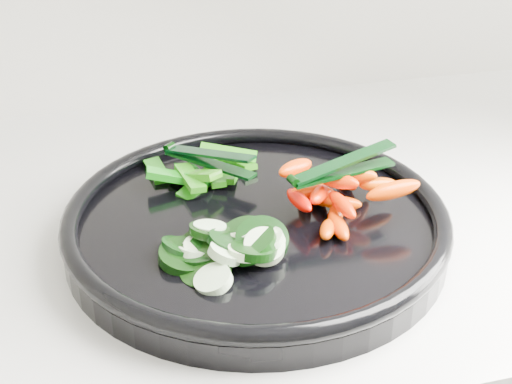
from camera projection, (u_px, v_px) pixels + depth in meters
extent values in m
cylinder|color=black|center=(256.00, 230.00, 0.70)|extent=(0.42, 0.42, 0.02)
torus|color=black|center=(256.00, 214.00, 0.69)|extent=(0.42, 0.42, 0.02)
cylinder|color=black|center=(206.00, 270.00, 0.61)|extent=(0.06, 0.06, 0.03)
cylinder|color=beige|center=(213.00, 280.00, 0.60)|extent=(0.05, 0.05, 0.02)
cylinder|color=black|center=(182.00, 249.00, 0.64)|extent=(0.06, 0.06, 0.03)
cylinder|color=#E5FCC9|center=(195.00, 253.00, 0.63)|extent=(0.04, 0.04, 0.02)
cylinder|color=black|center=(207.00, 253.00, 0.64)|extent=(0.05, 0.05, 0.02)
cylinder|color=beige|center=(200.00, 250.00, 0.64)|extent=(0.04, 0.04, 0.02)
cylinder|color=black|center=(212.00, 236.00, 0.66)|extent=(0.04, 0.04, 0.02)
cylinder|color=beige|center=(210.00, 236.00, 0.66)|extent=(0.03, 0.03, 0.02)
cylinder|color=black|center=(202.00, 253.00, 0.64)|extent=(0.07, 0.07, 0.02)
cylinder|color=#D6EFBF|center=(209.00, 251.00, 0.64)|extent=(0.05, 0.05, 0.01)
cylinder|color=black|center=(185.00, 257.00, 0.63)|extent=(0.07, 0.07, 0.02)
cylinder|color=beige|center=(195.00, 253.00, 0.63)|extent=(0.03, 0.03, 0.01)
cylinder|color=black|center=(199.00, 248.00, 0.64)|extent=(0.05, 0.05, 0.03)
cylinder|color=beige|center=(203.00, 246.00, 0.64)|extent=(0.04, 0.04, 0.02)
cylinder|color=black|center=(251.00, 245.00, 0.63)|extent=(0.06, 0.07, 0.03)
cylinder|color=beige|center=(267.00, 242.00, 0.63)|extent=(0.05, 0.05, 0.02)
cylinder|color=black|center=(209.00, 231.00, 0.65)|extent=(0.05, 0.05, 0.02)
cylinder|color=#DFF9C7|center=(210.00, 228.00, 0.65)|extent=(0.04, 0.04, 0.02)
cylinder|color=black|center=(227.00, 242.00, 0.63)|extent=(0.04, 0.05, 0.03)
cylinder|color=#B5D3A9|center=(226.00, 253.00, 0.62)|extent=(0.04, 0.04, 0.02)
cylinder|color=black|center=(262.00, 240.00, 0.64)|extent=(0.06, 0.06, 0.03)
cylinder|color=beige|center=(264.00, 247.00, 0.63)|extent=(0.05, 0.05, 0.03)
cylinder|color=black|center=(242.00, 231.00, 0.65)|extent=(0.04, 0.04, 0.02)
cylinder|color=#E0F3C3|center=(247.00, 232.00, 0.65)|extent=(0.04, 0.04, 0.02)
cylinder|color=black|center=(254.00, 250.00, 0.62)|extent=(0.06, 0.06, 0.02)
cylinder|color=#DCF1C1|center=(245.00, 252.00, 0.62)|extent=(0.04, 0.04, 0.02)
ellipsoid|color=red|center=(336.00, 213.00, 0.69)|extent=(0.04, 0.05, 0.02)
ellipsoid|color=#ED4500|center=(338.00, 226.00, 0.67)|extent=(0.02, 0.05, 0.02)
ellipsoid|color=#F45800|center=(305.00, 199.00, 0.71)|extent=(0.02, 0.04, 0.02)
ellipsoid|color=#FC4D00|center=(319.00, 195.00, 0.72)|extent=(0.02, 0.05, 0.02)
ellipsoid|color=#E33600|center=(328.00, 229.00, 0.66)|extent=(0.03, 0.04, 0.02)
ellipsoid|color=#FF5C00|center=(341.00, 203.00, 0.70)|extent=(0.05, 0.02, 0.02)
ellipsoid|color=#FF6600|center=(347.00, 181.00, 0.74)|extent=(0.02, 0.04, 0.02)
ellipsoid|color=#FB2100|center=(315.00, 189.00, 0.73)|extent=(0.04, 0.05, 0.02)
ellipsoid|color=#F01200|center=(299.00, 200.00, 0.68)|extent=(0.02, 0.05, 0.02)
ellipsoid|color=#FF4300|center=(362.00, 178.00, 0.72)|extent=(0.04, 0.04, 0.02)
ellipsoid|color=#ED0F00|center=(319.00, 195.00, 0.69)|extent=(0.04, 0.04, 0.02)
ellipsoid|color=#F83900|center=(342.00, 205.00, 0.67)|extent=(0.02, 0.05, 0.02)
ellipsoid|color=#FB4000|center=(313.00, 192.00, 0.69)|extent=(0.05, 0.02, 0.02)
ellipsoid|color=#DA5200|center=(378.00, 184.00, 0.71)|extent=(0.05, 0.02, 0.02)
ellipsoid|color=#FD5A00|center=(338.00, 181.00, 0.69)|extent=(0.04, 0.05, 0.02)
ellipsoid|color=#F84C00|center=(295.00, 168.00, 0.71)|extent=(0.05, 0.04, 0.02)
ellipsoid|color=#FA5D00|center=(354.00, 175.00, 0.70)|extent=(0.05, 0.04, 0.02)
ellipsoid|color=#F35E00|center=(393.00, 190.00, 0.67)|extent=(0.06, 0.02, 0.03)
cube|color=#25720A|center=(220.00, 178.00, 0.76)|extent=(0.03, 0.05, 0.02)
cube|color=#0A7312|center=(211.00, 176.00, 0.76)|extent=(0.05, 0.05, 0.03)
cube|color=#146A0A|center=(241.00, 164.00, 0.79)|extent=(0.03, 0.05, 0.02)
cube|color=#0B6109|center=(215.00, 179.00, 0.75)|extent=(0.05, 0.03, 0.01)
cube|color=#0A6009|center=(202.00, 182.00, 0.75)|extent=(0.06, 0.06, 0.02)
cube|color=#0A6D0B|center=(157.00, 171.00, 0.77)|extent=(0.02, 0.05, 0.01)
cube|color=#0A6F10|center=(188.00, 171.00, 0.77)|extent=(0.02, 0.07, 0.03)
cube|color=#226E0A|center=(194.00, 175.00, 0.74)|extent=(0.05, 0.06, 0.03)
cube|color=#0A6A0A|center=(171.00, 176.00, 0.74)|extent=(0.05, 0.03, 0.02)
cube|color=#186109|center=(190.00, 178.00, 0.74)|extent=(0.03, 0.06, 0.01)
cube|color=#21730B|center=(228.00, 155.00, 0.78)|extent=(0.07, 0.04, 0.02)
cylinder|color=black|center=(293.00, 181.00, 0.66)|extent=(0.01, 0.01, 0.01)
cube|color=black|center=(343.00, 173.00, 0.68)|extent=(0.11, 0.04, 0.00)
cube|color=black|center=(344.00, 162.00, 0.68)|extent=(0.11, 0.04, 0.02)
cylinder|color=black|center=(169.00, 147.00, 0.78)|extent=(0.01, 0.01, 0.01)
cube|color=black|center=(210.00, 163.00, 0.75)|extent=(0.09, 0.09, 0.00)
cube|color=black|center=(209.00, 154.00, 0.75)|extent=(0.08, 0.09, 0.02)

